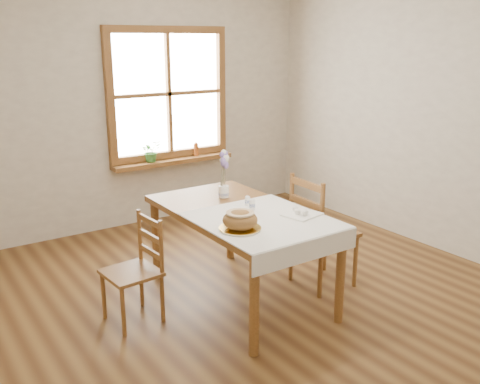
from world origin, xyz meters
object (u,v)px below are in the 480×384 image
object	(u,v)px
bread_plate	(240,229)
dining_table	(240,221)
chair_left	(131,271)
flower_vase	(224,193)
chair_right	(324,230)

from	to	relation	value
bread_plate	dining_table	bearing A→B (deg)	55.84
dining_table	chair_left	world-z (taller)	chair_left
bread_plate	flower_vase	world-z (taller)	flower_vase
chair_right	dining_table	bearing A→B (deg)	77.86
dining_table	chair_right	world-z (taller)	chair_right
chair_right	flower_vase	bearing A→B (deg)	52.89
bread_plate	chair_left	bearing A→B (deg)	139.04
chair_right	bread_plate	world-z (taller)	chair_right
chair_right	bread_plate	distance (m)	1.06
dining_table	flower_vase	world-z (taller)	flower_vase
chair_left	chair_right	size ratio (longest dim) A/B	0.82
dining_table	bread_plate	distance (m)	0.48
dining_table	chair_right	distance (m)	0.78
dining_table	flower_vase	distance (m)	0.38
dining_table	bread_plate	world-z (taller)	bread_plate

